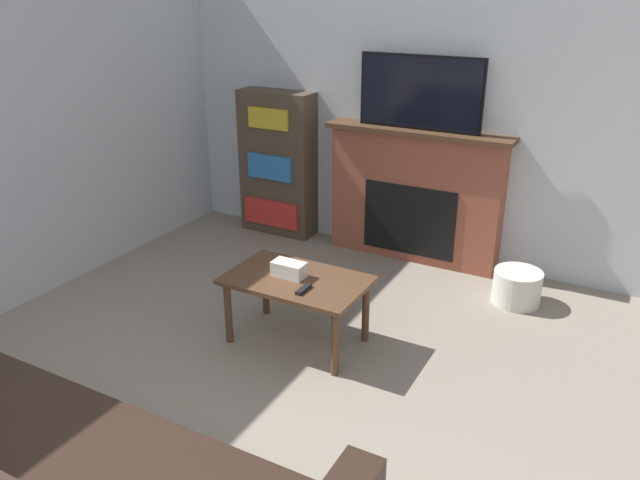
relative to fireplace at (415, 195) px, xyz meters
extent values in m
cube|color=silver|center=(-0.01, 0.14, 0.77)|extent=(5.56, 0.06, 2.70)
cube|color=brown|center=(0.00, 0.00, -0.02)|extent=(1.48, 0.22, 1.11)
cube|color=black|center=(0.00, -0.11, -0.19)|extent=(0.81, 0.01, 0.61)
cube|color=#4C331E|center=(0.00, -0.02, 0.55)|extent=(1.58, 0.28, 0.04)
cube|color=black|center=(0.00, -0.02, 0.87)|extent=(1.03, 0.03, 0.59)
cube|color=black|center=(0.00, -0.03, 0.87)|extent=(1.00, 0.01, 0.56)
cube|color=brown|center=(-0.18, -1.69, -0.12)|extent=(0.92, 0.57, 0.03)
cylinder|color=brown|center=(-0.58, -1.91, -0.36)|extent=(0.05, 0.05, 0.45)
cylinder|color=brown|center=(0.22, -1.91, -0.36)|extent=(0.05, 0.05, 0.45)
cylinder|color=brown|center=(-0.58, -1.46, -0.36)|extent=(0.05, 0.05, 0.45)
cylinder|color=brown|center=(0.22, -1.46, -0.36)|extent=(0.05, 0.05, 0.45)
cube|color=white|center=(-0.24, -1.68, -0.05)|extent=(0.22, 0.12, 0.10)
cube|color=black|center=(-0.05, -1.82, -0.09)|extent=(0.04, 0.15, 0.02)
cube|color=#4C3D2D|center=(-1.37, -0.02, 0.10)|extent=(0.72, 0.26, 1.35)
cube|color=red|center=(-1.37, -0.16, -0.35)|extent=(0.58, 0.03, 0.25)
cube|color=#2D70B7|center=(-1.37, -0.16, 0.10)|extent=(0.46, 0.03, 0.23)
cube|color=gold|center=(-1.37, -0.16, 0.55)|extent=(0.41, 0.03, 0.18)
cylinder|color=silver|center=(1.00, -0.42, -0.45)|extent=(0.36, 0.36, 0.26)
camera|label=1|loc=(1.70, -4.83, 1.70)|focal=35.00mm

